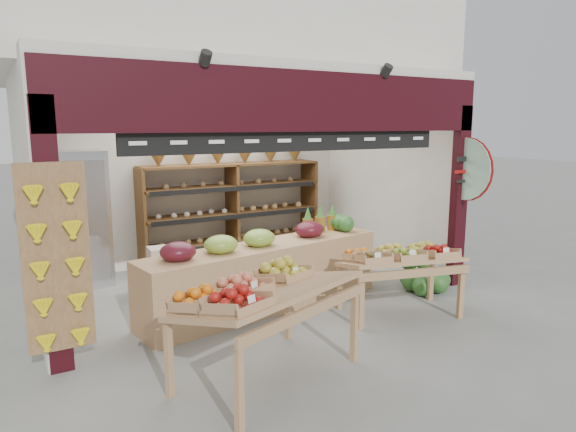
# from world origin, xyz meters

# --- Properties ---
(ground) EXTENTS (60.00, 60.00, 0.00)m
(ground) POSITION_xyz_m (0.00, 0.00, 0.00)
(ground) COLOR slate
(ground) RESTS_ON ground
(shop_structure) EXTENTS (6.36, 5.12, 5.40)m
(shop_structure) POSITION_xyz_m (0.00, 1.61, 3.92)
(shop_structure) COLOR silver
(shop_structure) RESTS_ON ground
(banana_board) EXTENTS (0.60, 0.15, 1.80)m
(banana_board) POSITION_xyz_m (-2.73, -1.17, 1.12)
(banana_board) COLOR olive
(banana_board) RESTS_ON ground
(gift_sign) EXTENTS (0.04, 0.93, 0.92)m
(gift_sign) POSITION_xyz_m (2.75, -1.15, 1.75)
(gift_sign) COLOR #B0DDC0
(gift_sign) RESTS_ON ground
(back_shelving) EXTENTS (3.25, 0.53, 1.99)m
(back_shelving) POSITION_xyz_m (0.44, 1.93, 1.25)
(back_shelving) COLOR brown
(back_shelving) RESTS_ON ground
(refrigerator) EXTENTS (0.80, 0.80, 2.01)m
(refrigerator) POSITION_xyz_m (-2.11, 1.81, 1.01)
(refrigerator) COLOR silver
(refrigerator) RESTS_ON ground
(cardboard_stack) EXTENTS (1.00, 0.73, 0.70)m
(cardboard_stack) POSITION_xyz_m (-0.99, 0.68, 0.26)
(cardboard_stack) COLOR beige
(cardboard_stack) RESTS_ON ground
(mid_counter) EXTENTS (3.49, 1.18, 1.08)m
(mid_counter) POSITION_xyz_m (-0.22, -0.52, 0.47)
(mid_counter) COLOR tan
(mid_counter) RESTS_ON ground
(display_table_left) EXTENTS (1.99, 1.52, 1.10)m
(display_table_left) POSITION_xyz_m (-1.20, -2.19, 0.85)
(display_table_left) COLOR tan
(display_table_left) RESTS_ON ground
(display_table_right) EXTENTS (1.61, 1.16, 0.94)m
(display_table_right) POSITION_xyz_m (1.16, -1.56, 0.73)
(display_table_right) COLOR tan
(display_table_right) RESTS_ON ground
(watermelon_pile) EXTENTS (0.78, 0.73, 0.55)m
(watermelon_pile) POSITION_xyz_m (2.15, -1.02, 0.20)
(watermelon_pile) COLOR #194C1B
(watermelon_pile) RESTS_ON ground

